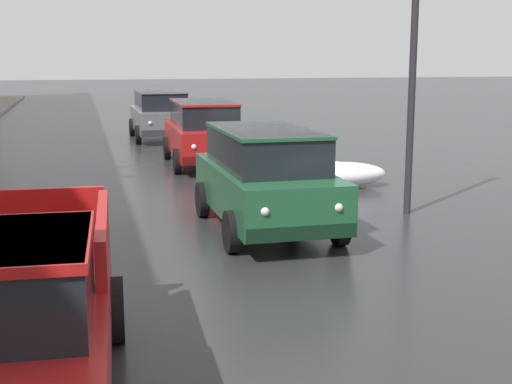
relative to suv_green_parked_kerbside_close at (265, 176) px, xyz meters
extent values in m
ellipsoid|color=white|center=(2.69, 3.58, -0.68)|extent=(2.46, 1.00, 0.61)
ellipsoid|color=white|center=(2.58, 3.59, -0.66)|extent=(0.77, 0.65, 0.65)
cube|color=red|center=(-2.97, -4.99, 0.35)|extent=(0.21, 2.35, 0.44)
cube|color=red|center=(-3.81, -3.53, 0.35)|extent=(1.82, 0.18, 0.44)
cylinder|color=black|center=(-2.88, -4.50, -0.63)|extent=(0.25, 0.73, 0.72)
cube|color=#1E5633|center=(0.00, -0.01, -0.25)|extent=(1.80, 4.27, 0.80)
cube|color=black|center=(0.00, 0.03, 0.49)|extent=(1.55, 2.99, 0.68)
cube|color=#1E5633|center=(0.00, 0.03, 0.80)|extent=(1.58, 3.05, 0.06)
cube|color=black|center=(0.01, -2.09, -0.53)|extent=(1.74, 0.13, 0.22)
cube|color=black|center=(-0.01, 2.07, -0.53)|extent=(1.74, 0.13, 0.22)
cylinder|color=black|center=(0.92, -1.33, -0.65)|extent=(0.18, 0.68, 0.68)
cylinder|color=black|center=(-0.90, -1.34, -0.65)|extent=(0.18, 0.68, 0.68)
cylinder|color=black|center=(0.90, 1.31, -0.65)|extent=(0.18, 0.68, 0.68)
cylinder|color=black|center=(-0.92, 1.30, -0.65)|extent=(0.18, 0.68, 0.68)
sphere|color=silver|center=(0.59, -2.12, -0.17)|extent=(0.14, 0.14, 0.14)
sphere|color=silver|center=(-0.56, -2.13, -0.17)|extent=(0.14, 0.14, 0.14)
cube|color=red|center=(0.24, 7.88, -0.25)|extent=(1.90, 4.62, 0.80)
cube|color=black|center=(0.24, 7.92, 0.49)|extent=(1.62, 3.24, 0.68)
cube|color=red|center=(0.24, 7.92, 0.80)|extent=(1.66, 3.30, 0.06)
cube|color=#520B0B|center=(0.19, 5.64, -0.53)|extent=(1.76, 0.16, 0.22)
cube|color=#520B0B|center=(0.29, 10.11, -0.53)|extent=(1.76, 0.16, 0.22)
cylinder|color=black|center=(1.13, 6.44, -0.65)|extent=(0.20, 0.68, 0.68)
cylinder|color=black|center=(-0.71, 6.48, -0.65)|extent=(0.20, 0.68, 0.68)
cylinder|color=black|center=(1.19, 9.27, -0.65)|extent=(0.20, 0.68, 0.68)
cylinder|color=black|center=(-0.64, 9.32, -0.65)|extent=(0.20, 0.68, 0.68)
sphere|color=silver|center=(0.77, 5.60, -0.17)|extent=(0.14, 0.14, 0.14)
sphere|color=silver|center=(-0.40, 5.62, -0.17)|extent=(0.14, 0.14, 0.14)
cube|color=slate|center=(-0.23, 14.64, -0.25)|extent=(1.94, 4.45, 0.80)
cube|color=black|center=(-0.23, 14.69, 0.49)|extent=(1.66, 3.12, 0.68)
cube|color=slate|center=(-0.23, 14.69, 0.80)|extent=(1.70, 3.18, 0.06)
cube|color=#303032|center=(-0.22, 12.47, -0.53)|extent=(1.87, 0.13, 0.22)
cube|color=#303032|center=(-0.25, 16.81, -0.53)|extent=(1.87, 0.13, 0.22)
cylinder|color=black|center=(0.75, 13.27, -0.65)|extent=(0.19, 0.68, 0.68)
cylinder|color=black|center=(-1.19, 13.26, -0.65)|extent=(0.19, 0.68, 0.68)
cylinder|color=black|center=(0.73, 16.03, -0.65)|extent=(0.19, 0.68, 0.68)
cylinder|color=black|center=(-1.22, 16.01, -0.65)|extent=(0.19, 0.68, 0.68)
sphere|color=silver|center=(0.40, 12.45, -0.17)|extent=(0.14, 0.14, 0.14)
sphere|color=silver|center=(-0.84, 12.44, -0.17)|extent=(0.14, 0.14, 0.14)
cylinder|color=#28282D|center=(3.08, 0.62, 1.90)|extent=(0.14, 0.14, 5.77)
camera|label=1|loc=(-3.12, -11.92, 2.07)|focal=49.46mm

